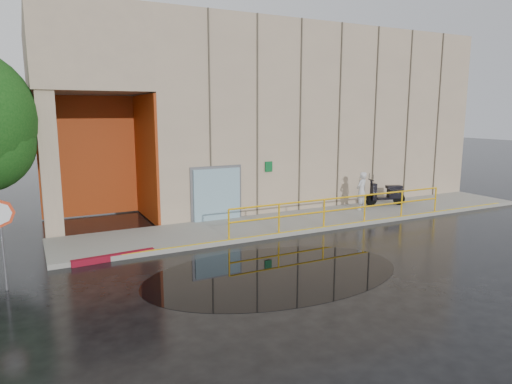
% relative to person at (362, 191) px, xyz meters
% --- Properties ---
extents(ground, '(120.00, 120.00, 0.00)m').
position_rel_person_xyz_m(ground, '(-6.41, -4.81, -0.96)').
color(ground, black).
rests_on(ground, ground).
extents(sidewalk, '(20.00, 3.00, 0.15)m').
position_rel_person_xyz_m(sidewalk, '(-2.41, -0.31, -0.89)').
color(sidewalk, gray).
rests_on(sidewalk, ground).
extents(building, '(20.00, 10.17, 8.00)m').
position_rel_person_xyz_m(building, '(-1.31, 6.18, 3.24)').
color(building, tan).
rests_on(building, ground).
extents(guardrail, '(9.56, 0.06, 1.03)m').
position_rel_person_xyz_m(guardrail, '(-2.16, -1.66, -0.29)').
color(guardrail, '#FEB90D').
rests_on(guardrail, sidewalk).
extents(person, '(0.70, 0.58, 1.63)m').
position_rel_person_xyz_m(person, '(0.00, 0.00, 0.00)').
color(person, silver).
rests_on(person, sidewalk).
extents(scooter, '(1.90, 1.15, 1.43)m').
position_rel_person_xyz_m(scooter, '(1.59, 0.23, 0.01)').
color(scooter, black).
rests_on(scooter, sidewalk).
extents(stop_sign, '(0.68, 0.10, 2.27)m').
position_rel_person_xyz_m(stop_sign, '(-13.36, -2.90, 0.71)').
color(stop_sign, slate).
rests_on(stop_sign, ground).
extents(red_curb, '(2.41, 0.38, 0.18)m').
position_rel_person_xyz_m(red_curb, '(-10.61, -1.71, -0.87)').
color(red_curb, maroon).
rests_on(red_curb, ground).
extents(puddle, '(7.41, 4.80, 0.01)m').
position_rel_person_xyz_m(puddle, '(-6.95, -4.84, -0.96)').
color(puddle, black).
rests_on(puddle, ground).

